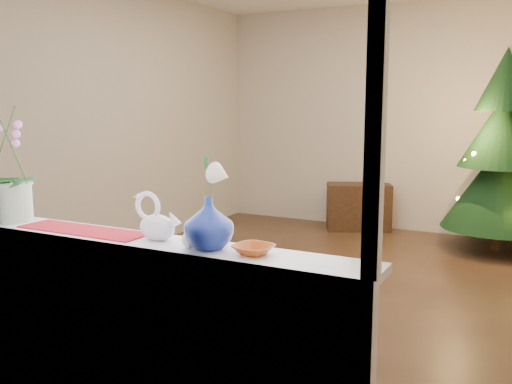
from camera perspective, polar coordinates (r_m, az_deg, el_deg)
ground at (r=4.93m, az=6.94°, el=-9.33°), size 5.00×5.00×0.00m
wall_back at (r=7.08m, az=14.33°, el=7.14°), size 4.50×0.10×2.70m
wall_front at (r=2.50m, az=-13.11°, el=4.39°), size 4.50×0.10×2.70m
wall_left at (r=5.85m, az=-14.03°, el=6.83°), size 0.10×5.00×2.70m
window_apron at (r=2.75m, az=-11.86°, el=-14.81°), size 2.20×0.08×0.88m
windowsill at (r=2.67m, az=-10.95°, el=-5.07°), size 2.20×0.26×0.04m
window_frame at (r=2.52m, az=-12.94°, el=12.41°), size 2.22×0.06×1.60m
runner at (r=2.91m, az=-16.86°, el=-3.66°), size 0.70×0.20×0.01m
orchid_pot at (r=3.23m, az=-23.54°, el=3.20°), size 0.24×0.24×0.67m
swan at (r=2.62m, az=-9.87°, el=-2.52°), size 0.25×0.12×0.21m
blue_vase at (r=2.43m, az=-4.75°, el=-2.72°), size 0.32×0.32×0.26m
lily at (r=2.39m, az=-4.82°, el=2.54°), size 0.14×0.08×0.19m
paperweight at (r=2.47m, az=-6.68°, el=-4.78°), size 0.08×0.08×0.07m
amber_dish at (r=2.35m, az=-0.25°, el=-5.84°), size 0.16×0.16×0.03m
xmas_tree at (r=6.38m, az=23.37°, el=3.79°), size 1.44×1.44×2.09m
side_table at (r=7.06m, az=10.22°, el=-1.46°), size 0.84×0.66×0.56m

